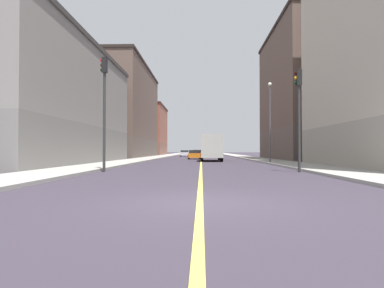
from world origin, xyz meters
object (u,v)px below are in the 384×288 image
Objects in this scene: traffic_light_right_near at (104,99)px; box_truck at (211,147)px; car_orange at (194,155)px; car_green at (205,153)px; building_right_distant at (144,131)px; building_right_corner at (40,103)px; building_right_midblock at (119,112)px; car_red at (197,154)px; car_white at (185,153)px; building_left_mid at (311,94)px; traffic_light_left_near at (299,106)px; street_lamp_left_near at (270,114)px.

traffic_light_right_near reaches higher than box_truck.
car_green is at bearing 86.31° from car_orange.
building_right_corner is at bearing -90.00° from building_right_distant.
building_right_corner is 0.97× the size of building_right_midblock.
car_red is (13.76, 32.75, -4.87)m from building_right_corner.
car_green is at bearing 83.44° from car_red.
building_right_distant is 4.19× the size of car_white.
box_truck is (15.76, 9.18, -3.90)m from building_right_corner.
building_right_midblock is (-29.17, 13.99, -0.67)m from building_left_mid.
traffic_light_left_near is 28.98m from car_orange.
traffic_light_right_near is at bearing -96.49° from car_green.
building_right_distant is 54.85m from street_lamp_left_near.
building_left_mid is at bearing -49.89° from car_red.
traffic_light_right_near is at bearing -92.55° from car_white.
building_right_distant is 66.47m from traffic_light_left_near.
building_right_distant reaches higher than building_right_corner.
building_right_corner reaches higher than car_orange.
traffic_light_left_near is 11.34m from traffic_light_right_near.
traffic_light_left_near is 58.80m from car_green.
car_green is (-5.69, 45.81, -4.12)m from street_lamp_left_near.
building_right_corner is at bearing 131.41° from traffic_light_right_near.
car_orange is at bearing -37.70° from building_right_midblock.
building_right_distant reaches higher than car_orange.
building_right_midblock is 1.51× the size of building_right_distant.
building_right_midblock is at bearing 142.30° from car_orange.
building_left_mid is 2.90× the size of traffic_light_right_near.
traffic_light_left_near is 1.29× the size of car_orange.
car_orange is at bearing -90.63° from car_red.
traffic_light_right_near is 0.85× the size of box_truck.
car_red is at bearing 103.96° from street_lamp_left_near.
box_truck is at bearing -158.51° from building_left_mid.
building_right_distant is (0.00, 53.17, 0.73)m from building_right_corner.
car_green is at bearing 97.08° from street_lamp_left_near.
car_white is (-9.13, 49.13, -3.21)m from traffic_light_left_near.
building_right_distant is at bearing 128.13° from car_white.
building_left_mid is 37.48m from car_green.
traffic_light_left_near is 19.91m from box_truck.
car_red is (-7.49, 30.13, -4.12)m from street_lamp_left_near.
building_left_mid reaches higher than traffic_light_left_near.
traffic_light_right_near is 1.69× the size of car_red.
car_red is 0.87× the size of car_orange.
building_right_corner is 23.03m from car_orange.
building_right_midblock is 6.45× the size of car_red.
car_red is at bearing 94.84° from box_truck.
building_right_distant reaches higher than car_green.
building_right_corner reaches higher than car_white.
box_truck is at bearing 103.07° from traffic_light_left_near.
building_left_mid is at bearing -25.62° from building_right_midblock.
car_white is at bearing 126.34° from building_left_mid.
building_right_corner is at bearing -172.96° from street_lamp_left_near.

